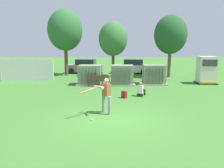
% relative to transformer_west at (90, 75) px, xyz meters
% --- Properties ---
extents(ground_plane, '(96.00, 96.00, 0.00)m').
position_rel_transformer_west_xyz_m(ground_plane, '(2.09, -8.80, -0.79)').
color(ground_plane, '#3D752D').
extents(fence_panel, '(4.80, 0.12, 2.00)m').
position_rel_transformer_west_xyz_m(fence_panel, '(-5.90, 1.70, 0.21)').
color(fence_panel, silver).
rests_on(fence_panel, ground).
extents(transformer_west, '(2.10, 1.70, 1.62)m').
position_rel_transformer_west_xyz_m(transformer_west, '(0.00, 0.00, 0.00)').
color(transformer_west, '#9E9B93').
rests_on(transformer_west, ground).
extents(transformer_mid_west, '(2.10, 1.70, 1.62)m').
position_rel_transformer_west_xyz_m(transformer_mid_west, '(2.66, -0.00, 0.00)').
color(transformer_mid_west, '#9E9B93').
rests_on(transformer_mid_west, ground).
extents(transformer_mid_east, '(2.10, 1.70, 1.62)m').
position_rel_transformer_west_xyz_m(transformer_mid_east, '(5.33, 0.39, 0.00)').
color(transformer_mid_east, '#9E9B93').
rests_on(transformer_mid_east, ground).
extents(generator_enclosure, '(1.60, 1.40, 2.30)m').
position_rel_transformer_west_xyz_m(generator_enclosure, '(9.80, 0.70, 0.35)').
color(generator_enclosure, '#262626').
rests_on(generator_enclosure, ground).
extents(park_bench, '(1.82, 0.53, 0.92)m').
position_rel_transformer_west_xyz_m(park_bench, '(0.76, -0.88, -0.25)').
color(park_bench, '#4C3828').
rests_on(park_bench, ground).
extents(batter, '(1.39, 1.24, 1.74)m').
position_rel_transformer_west_xyz_m(batter, '(1.69, -7.85, 0.19)').
color(batter, gray).
rests_on(batter, ground).
extents(sports_ball, '(0.09, 0.09, 0.09)m').
position_rel_transformer_west_xyz_m(sports_ball, '(1.12, -8.86, -0.74)').
color(sports_ball, white).
rests_on(sports_ball, ground).
extents(seated_spectator, '(0.67, 0.79, 0.96)m').
position_rel_transformer_west_xyz_m(seated_spectator, '(3.78, -4.10, -0.41)').
color(seated_spectator, black).
rests_on(seated_spectator, ground).
extents(backpack, '(0.38, 0.37, 0.44)m').
position_rel_transformer_west_xyz_m(backpack, '(2.70, -4.63, -0.57)').
color(backpack, maroon).
rests_on(backpack, ground).
extents(tree_left, '(3.61, 3.61, 6.89)m').
position_rel_transformer_west_xyz_m(tree_left, '(-3.18, 5.56, 3.94)').
color(tree_left, brown).
rests_on(tree_left, ground).
extents(tree_center_left, '(2.92, 2.92, 5.59)m').
position_rel_transformer_west_xyz_m(tree_center_left, '(1.84, 4.89, 3.05)').
color(tree_center_left, '#4C3828').
rests_on(tree_center_left, ground).
extents(tree_center_right, '(3.22, 3.22, 6.15)m').
position_rel_transformer_west_xyz_m(tree_center_right, '(7.52, 4.48, 3.43)').
color(tree_center_right, brown).
rests_on(tree_center_right, ground).
extents(parked_car_leftmost, '(4.37, 2.28, 1.62)m').
position_rel_transformer_west_xyz_m(parked_car_leftmost, '(-1.43, 7.31, -0.04)').
color(parked_car_leftmost, gray).
rests_on(parked_car_leftmost, ground).
extents(parked_car_left_of_center, '(4.37, 2.29, 1.62)m').
position_rel_transformer_west_xyz_m(parked_car_left_of_center, '(4.02, 7.27, -0.04)').
color(parked_car_left_of_center, silver).
rests_on(parked_car_left_of_center, ground).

